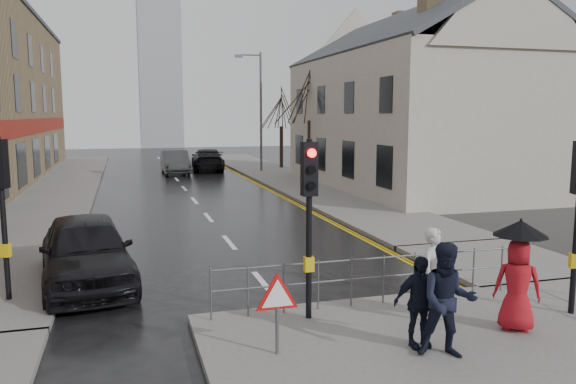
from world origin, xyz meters
TOP-DOWN VIEW (x-y plane):
  - ground at (0.00, 0.00)m, footprint 120.00×120.00m
  - left_pavement at (-6.50, 23.00)m, footprint 4.00×44.00m
  - right_pavement at (6.50, 25.00)m, footprint 4.00×40.00m
  - pavement_bridge_right at (6.50, 3.00)m, footprint 4.00×4.20m
  - building_right_cream at (12.00, 18.00)m, footprint 9.00×16.40m
  - church_tower at (1.50, 62.00)m, footprint 5.00×5.00m
  - traffic_signal_near_left at (0.20, 0.20)m, footprint 0.28×0.27m
  - traffic_signal_far_left at (-5.50, 3.00)m, footprint 0.34×0.33m
  - guard_railing_front at (1.95, 0.60)m, footprint 7.14×0.04m
  - warning_sign at (-0.80, -1.21)m, footprint 0.80×0.07m
  - street_lamp at (5.82, 28.00)m, footprint 1.83×0.25m
  - tree_near at (7.50, 22.00)m, footprint 2.40×2.40m
  - tree_far at (8.00, 30.00)m, footprint 2.40×2.40m
  - pedestrian_a at (2.42, -0.55)m, footprint 0.76×0.65m
  - pedestrian_b at (1.76, -2.07)m, footprint 1.10×1.00m
  - pedestrian_with_umbrella at (3.58, -1.42)m, footprint 0.97×0.96m
  - pedestrian_d at (1.53, -1.58)m, footprint 0.91×0.39m
  - car_parked at (-4.00, 4.00)m, footprint 2.54×5.10m
  - car_mid at (0.25, 29.06)m, footprint 1.72×4.80m
  - car_far at (2.66, 30.65)m, footprint 2.66×5.57m

SIDE VIEW (x-z plane):
  - ground at x=0.00m, z-range 0.00..0.00m
  - left_pavement at x=-6.50m, z-range 0.00..0.14m
  - right_pavement at x=6.50m, z-range 0.00..0.14m
  - pavement_bridge_right at x=6.50m, z-range 0.00..0.14m
  - car_far at x=2.66m, z-range 0.00..1.57m
  - car_mid at x=0.25m, z-range 0.00..1.57m
  - car_parked at x=-4.00m, z-range 0.00..1.67m
  - guard_railing_front at x=1.95m, z-range 0.36..1.36m
  - pedestrian_d at x=1.53m, z-range 0.14..1.69m
  - pedestrian_a at x=2.42m, z-range 0.14..1.90m
  - warning_sign at x=-0.80m, z-range 0.37..1.72m
  - pedestrian_b at x=1.76m, z-range 0.14..2.00m
  - pedestrian_with_umbrella at x=3.58m, z-range 0.24..2.25m
  - traffic_signal_near_left at x=0.20m, z-range 0.76..4.16m
  - traffic_signal_far_left at x=-5.50m, z-range 0.76..4.16m
  - tree_far at x=8.00m, z-range 1.60..7.24m
  - street_lamp at x=5.82m, z-range 0.71..8.71m
  - building_right_cream at x=12.00m, z-range -0.27..9.83m
  - tree_near at x=7.50m, z-range 1.85..8.43m
  - church_tower at x=1.50m, z-range 0.00..18.00m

